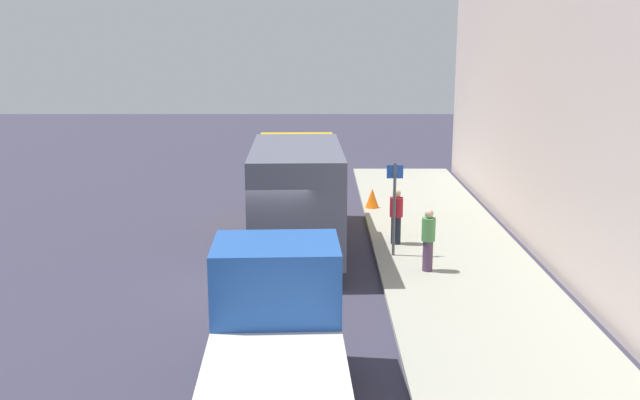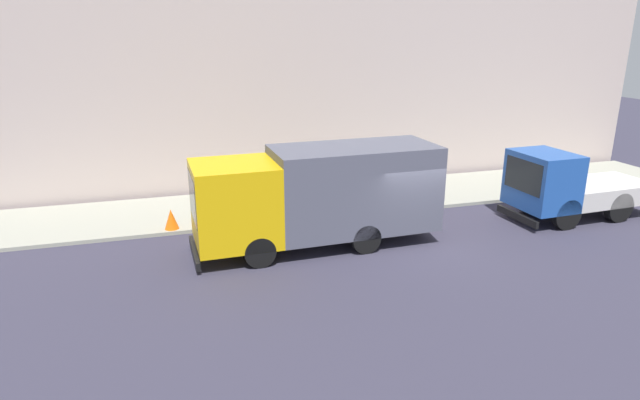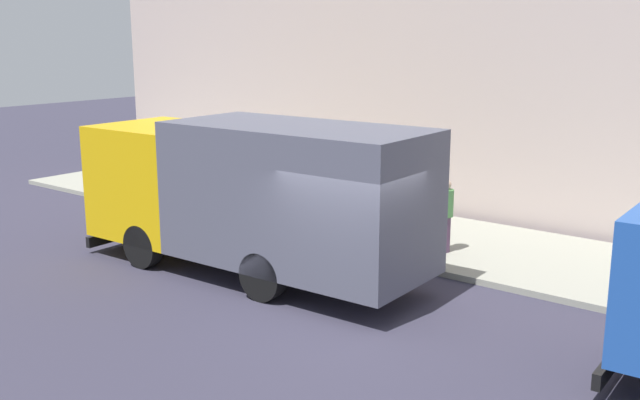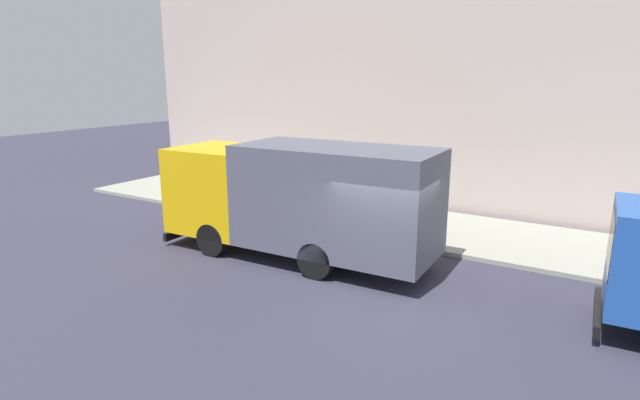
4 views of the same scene
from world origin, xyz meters
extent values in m
plane|color=#343143|center=(0.00, 0.00, 0.00)|extent=(80.00, 80.00, 0.00)
cube|color=#9B9B8B|center=(5.10, 0.00, 0.06)|extent=(4.21, 30.00, 0.13)
cube|color=#C3AFA7|center=(7.71, 0.00, 5.27)|extent=(0.50, 30.00, 10.54)
cube|color=#E3AE0C|center=(0.74, 5.54, 1.66)|extent=(2.44, 2.49, 2.40)
cube|color=black|center=(0.70, 6.73, 1.95)|extent=(1.99, 0.12, 1.34)
cube|color=#515362|center=(0.85, 1.77, 1.79)|extent=(2.52, 5.20, 2.66)
cube|color=black|center=(0.70, 6.81, 0.25)|extent=(2.27, 0.19, 0.24)
cylinder|color=black|center=(-0.28, 5.03, 0.46)|extent=(0.33, 0.93, 0.92)
cylinder|color=black|center=(1.78, 5.09, 0.46)|extent=(0.33, 0.93, 0.92)
cylinder|color=black|center=(-0.18, 1.74, 0.46)|extent=(0.33, 0.93, 0.92)
cylinder|color=black|center=(1.88, 1.80, 0.46)|extent=(0.33, 0.93, 0.92)
cube|color=black|center=(0.69, -4.38, 1.77)|extent=(1.82, 0.14, 1.11)
cube|color=black|center=(0.68, -4.30, 0.30)|extent=(2.09, 0.21, 0.24)
cylinder|color=black|center=(3.67, 2.90, 0.53)|extent=(0.40, 0.40, 0.80)
cylinder|color=maroon|center=(3.67, 2.90, 1.21)|extent=(0.53, 0.53, 0.56)
sphere|color=tan|center=(3.67, 2.90, 1.61)|extent=(0.24, 0.24, 0.24)
cylinder|color=#503853|center=(4.22, 0.43, 0.53)|extent=(0.31, 0.31, 0.80)
cylinder|color=#4D8B49|center=(4.22, 0.43, 1.22)|extent=(0.41, 0.41, 0.59)
sphere|color=#C9A88A|center=(4.22, 0.43, 1.63)|extent=(0.22, 0.22, 0.22)
cone|color=orange|center=(3.31, 7.39, 0.47)|extent=(0.48, 0.48, 0.68)
cylinder|color=#4C5156|center=(3.48, 1.76, 1.41)|extent=(0.08, 0.08, 2.57)
cube|color=blue|center=(3.48, 1.78, 2.45)|extent=(0.44, 0.03, 0.36)
camera|label=1|loc=(1.48, -17.01, 5.94)|focal=40.23mm
camera|label=2|loc=(-14.20, 7.34, 6.42)|focal=29.67mm
camera|label=3|loc=(-9.59, -6.98, 4.79)|focal=41.30mm
camera|label=4|loc=(-10.01, -4.35, 4.81)|focal=28.21mm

